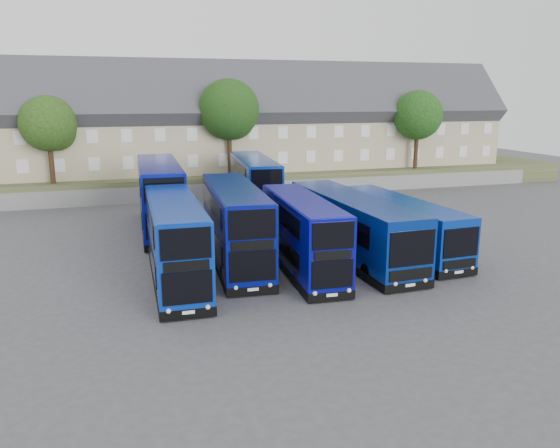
% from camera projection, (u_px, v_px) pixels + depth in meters
% --- Properties ---
extents(ground, '(120.00, 120.00, 0.00)m').
position_uv_depth(ground, '(291.00, 279.00, 29.27)').
color(ground, '#45454A').
rests_on(ground, ground).
extents(retaining_wall, '(70.00, 0.40, 1.50)m').
position_uv_depth(retaining_wall, '(213.00, 192.00, 51.47)').
color(retaining_wall, slate).
rests_on(retaining_wall, ground).
extents(earth_bank, '(80.00, 20.00, 2.00)m').
position_uv_depth(earth_bank, '(197.00, 175.00, 60.73)').
color(earth_bank, '#434929').
rests_on(earth_bank, ground).
extents(terrace_row, '(60.00, 10.40, 11.20)m').
position_uv_depth(terrace_row, '(230.00, 125.00, 56.55)').
color(terrace_row, tan).
rests_on(terrace_row, earth_bank).
extents(dd_front_left, '(2.70, 10.95, 4.33)m').
position_uv_depth(dd_front_left, '(175.00, 243.00, 28.41)').
color(dd_front_left, '#082EA1').
rests_on(dd_front_left, ground).
extents(dd_front_mid, '(3.32, 11.52, 4.52)m').
position_uv_depth(dd_front_mid, '(235.00, 227.00, 31.48)').
color(dd_front_mid, '#060E78').
rests_on(dd_front_mid, ground).
extents(dd_front_right, '(2.90, 10.40, 4.09)m').
position_uv_depth(dd_front_right, '(302.00, 236.00, 30.27)').
color(dd_front_right, '#070988').
rests_on(dd_front_right, ground).
extents(dd_rear_left, '(3.18, 12.39, 4.89)m').
position_uv_depth(dd_rear_left, '(160.00, 197.00, 39.44)').
color(dd_rear_left, '#07108D').
rests_on(dd_rear_left, ground).
extents(dd_rear_right, '(3.67, 11.74, 4.59)m').
position_uv_depth(dd_rear_right, '(255.00, 187.00, 45.08)').
color(dd_rear_right, navy).
rests_on(dd_rear_right, ground).
extents(coach_east_a, '(3.30, 13.59, 3.69)m').
position_uv_depth(coach_east_a, '(351.00, 227.00, 33.02)').
color(coach_east_a, navy).
rests_on(coach_east_a, ground).
extents(coach_east_b, '(3.17, 12.07, 3.27)m').
position_uv_depth(coach_east_b, '(400.00, 226.00, 34.32)').
color(coach_east_b, '#082D98').
rests_on(coach_east_b, ground).
extents(tree_west, '(4.80, 4.80, 7.65)m').
position_uv_depth(tree_west, '(50.00, 126.00, 47.15)').
color(tree_west, '#382314').
rests_on(tree_west, earth_bank).
extents(tree_mid, '(5.76, 5.76, 9.18)m').
position_uv_depth(tree_mid, '(230.00, 112.00, 51.87)').
color(tree_mid, '#382314').
rests_on(tree_mid, earth_bank).
extents(tree_east, '(5.12, 5.12, 8.16)m').
position_uv_depth(tree_east, '(419.00, 117.00, 57.17)').
color(tree_east, '#382314').
rests_on(tree_east, earth_bank).
extents(tree_far, '(5.44, 5.44, 8.67)m').
position_uv_depth(tree_far, '(432.00, 111.00, 65.30)').
color(tree_far, '#382314').
rests_on(tree_far, earth_bank).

